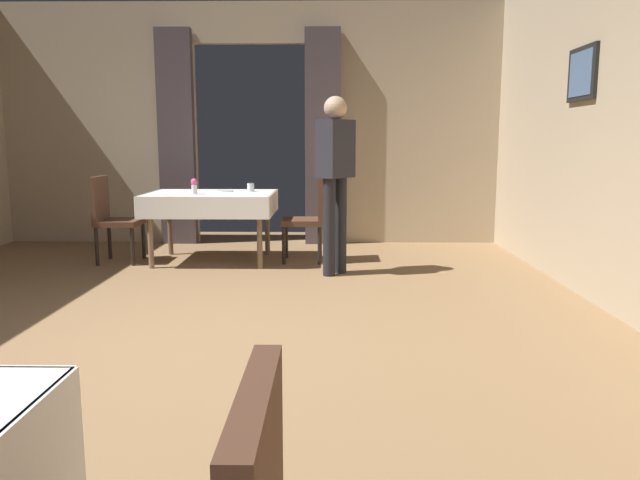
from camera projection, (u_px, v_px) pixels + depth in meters
name	position (u px, v px, depth m)	size (l,w,h in m)	color
ground	(170.00, 348.00, 3.89)	(10.08, 10.08, 0.00)	olive
wall_back	(250.00, 123.00, 7.77)	(6.40, 0.27, 3.00)	tan
dining_table_mid	(211.00, 201.00, 6.60)	(1.36, 1.02, 0.75)	#7A604C
chair_mid_right	(310.00, 214.00, 6.63)	(0.44, 0.44, 0.93)	black
chair_mid_left	(112.00, 215.00, 6.57)	(0.44, 0.44, 0.93)	black
flower_vase_mid	(194.00, 186.00, 6.38)	(0.07, 0.07, 0.17)	silver
plate_mid_b	(225.00, 191.00, 6.74)	(0.19, 0.19, 0.01)	white
glass_mid_c	(251.00, 187.00, 6.74)	(0.08, 0.08, 0.09)	silver
person_waiter_by_doorway	(335.00, 170.00, 5.88)	(0.40, 0.42, 1.72)	black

